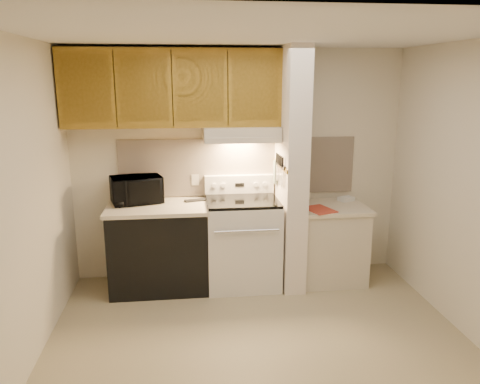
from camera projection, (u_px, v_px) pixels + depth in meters
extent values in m
plane|color=tan|center=(259.00, 340.00, 4.01)|extent=(3.60, 3.60, 0.00)
plane|color=white|center=(262.00, 34.00, 3.41)|extent=(3.60, 3.60, 0.00)
cube|color=beige|center=(239.00, 165.00, 5.15)|extent=(3.60, 2.50, 0.02)
cube|color=beige|center=(23.00, 207.00, 3.50)|extent=(0.02, 3.00, 2.50)
cube|color=beige|center=(472.00, 193.00, 3.91)|extent=(0.02, 3.00, 2.50)
cube|color=#FAE0C7|center=(239.00, 167.00, 5.14)|extent=(2.60, 0.02, 0.63)
cube|color=silver|center=(242.00, 243.00, 5.01)|extent=(0.76, 0.65, 0.92)
cube|color=black|center=(246.00, 251.00, 4.69)|extent=(0.50, 0.01, 0.30)
cylinder|color=silver|center=(247.00, 231.00, 4.60)|extent=(0.65, 0.02, 0.02)
cube|color=black|center=(242.00, 201.00, 4.90)|extent=(0.74, 0.64, 0.03)
cube|color=silver|center=(239.00, 184.00, 5.14)|extent=(0.76, 0.08, 0.20)
cube|color=black|center=(240.00, 185.00, 5.10)|extent=(0.10, 0.01, 0.04)
cylinder|color=silver|center=(214.00, 186.00, 5.07)|extent=(0.05, 0.02, 0.05)
cylinder|color=silver|center=(223.00, 185.00, 5.08)|extent=(0.05, 0.02, 0.05)
cylinder|color=silver|center=(256.00, 184.00, 5.12)|extent=(0.05, 0.02, 0.05)
cylinder|color=silver|center=(265.00, 184.00, 5.13)|extent=(0.05, 0.02, 0.05)
cube|color=black|center=(159.00, 249.00, 4.92)|extent=(1.00, 0.63, 0.87)
cube|color=beige|center=(158.00, 207.00, 4.81)|extent=(1.04, 0.67, 0.04)
cube|color=black|center=(196.00, 200.00, 4.98)|extent=(0.25, 0.14, 0.02)
cylinder|color=#2A5C58|center=(125.00, 197.00, 4.97)|extent=(0.11, 0.11, 0.10)
cube|color=beige|center=(195.00, 180.00, 5.11)|extent=(0.08, 0.01, 0.12)
imported|color=black|center=(136.00, 190.00, 4.89)|extent=(0.58, 0.47, 0.28)
cube|color=silver|center=(291.00, 170.00, 4.87)|extent=(0.22, 0.70, 2.50)
cube|color=olive|center=(280.00, 166.00, 4.85)|extent=(0.01, 0.70, 0.04)
cube|color=black|center=(281.00, 165.00, 4.80)|extent=(0.02, 0.42, 0.04)
cube|color=silver|center=(282.00, 177.00, 4.68)|extent=(0.01, 0.03, 0.16)
cylinder|color=black|center=(282.00, 162.00, 4.64)|extent=(0.02, 0.02, 0.10)
cube|color=silver|center=(281.00, 177.00, 4.74)|extent=(0.01, 0.04, 0.18)
cylinder|color=black|center=(281.00, 161.00, 4.71)|extent=(0.02, 0.02, 0.10)
cube|color=silver|center=(279.00, 176.00, 4.82)|extent=(0.01, 0.04, 0.20)
cylinder|color=black|center=(280.00, 160.00, 4.77)|extent=(0.02, 0.02, 0.10)
cube|color=silver|center=(278.00, 173.00, 4.90)|extent=(0.01, 0.04, 0.16)
cylinder|color=black|center=(278.00, 159.00, 4.85)|extent=(0.02, 0.02, 0.10)
cube|color=silver|center=(276.00, 172.00, 4.98)|extent=(0.01, 0.04, 0.18)
cylinder|color=black|center=(277.00, 158.00, 4.92)|extent=(0.02, 0.02, 0.10)
cube|color=slate|center=(275.00, 172.00, 5.03)|extent=(0.03, 0.10, 0.24)
cube|color=beige|center=(330.00, 245.00, 5.13)|extent=(0.70, 0.60, 0.81)
cube|color=beige|center=(332.00, 207.00, 5.03)|extent=(0.74, 0.64, 0.04)
cube|color=#B33827|center=(320.00, 210.00, 4.86)|extent=(0.33, 0.39, 0.01)
cube|color=white|center=(346.00, 199.00, 5.22)|extent=(0.20, 0.17, 0.04)
cube|color=beige|center=(241.00, 133.00, 4.85)|extent=(0.78, 0.44, 0.15)
cube|color=beige|center=(244.00, 140.00, 4.66)|extent=(0.78, 0.04, 0.06)
cube|color=olive|center=(173.00, 88.00, 4.70)|extent=(2.18, 0.33, 0.77)
cube|color=olive|center=(86.00, 89.00, 4.46)|extent=(0.46, 0.01, 0.63)
cube|color=black|center=(115.00, 89.00, 4.49)|extent=(0.01, 0.01, 0.73)
cube|color=olive|center=(144.00, 89.00, 4.52)|extent=(0.46, 0.01, 0.63)
cube|color=black|center=(172.00, 89.00, 4.55)|extent=(0.01, 0.01, 0.73)
cube|color=olive|center=(200.00, 89.00, 4.58)|extent=(0.46, 0.01, 0.63)
cube|color=black|center=(228.00, 88.00, 4.61)|extent=(0.01, 0.01, 0.73)
cube|color=olive|center=(255.00, 88.00, 4.64)|extent=(0.46, 0.01, 0.63)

